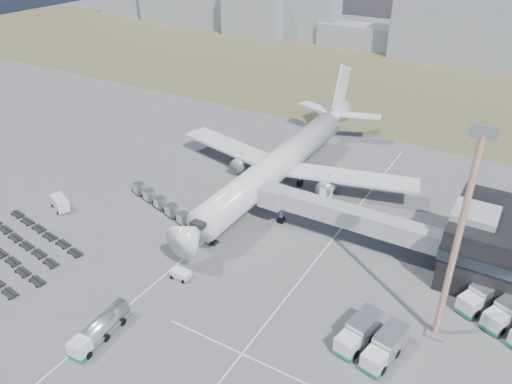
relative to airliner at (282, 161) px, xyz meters
The scene contains 14 objects.
ground 32.81m from the airliner, 90.00° to the right, with size 420.00×420.00×0.00m, color #565659.
grass_strip 77.80m from the airliner, 90.00° to the left, with size 420.00×90.00×0.01m, color #4D4B2E.
lane_markings 31.41m from the airliner, 71.60° to the right, with size 47.12×110.00×0.01m.
jet_bridge 19.89m from the airliner, 36.93° to the right, with size 30.30×3.80×7.05m.
airliner is the anchor object (origin of this frame).
skyline 117.62m from the airliner, 100.19° to the left, with size 303.91×24.85×24.40m.
fuel_tanker 47.35m from the airliner, 91.09° to the right, with size 2.83×9.27×2.96m.
pushback_tug 33.04m from the airliner, 89.01° to the right, with size 2.97×1.67×1.37m, color silver.
utility_van 41.64m from the airliner, 136.78° to the right, with size 4.59×2.08×2.43m, color silver.
catering_truck 10.10m from the airliner, ahead, with size 4.11×6.37×2.71m.
service_trucks_near 43.27m from the airliner, 47.20° to the right, with size 7.65×8.64×3.05m.
uld_row 23.32m from the airliner, 120.02° to the right, with size 24.20×8.85×1.92m.
baggage_dollies 49.76m from the airliner, 124.19° to the right, with size 25.61×16.15×0.65m.
floodlight_mast 44.42m from the airliner, 35.02° to the right, with size 2.72×2.22×28.69m.
Camera 1 is at (39.53, -44.42, 47.58)m, focal length 35.00 mm.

